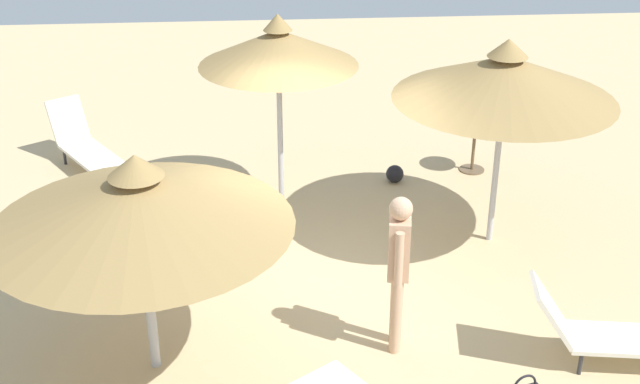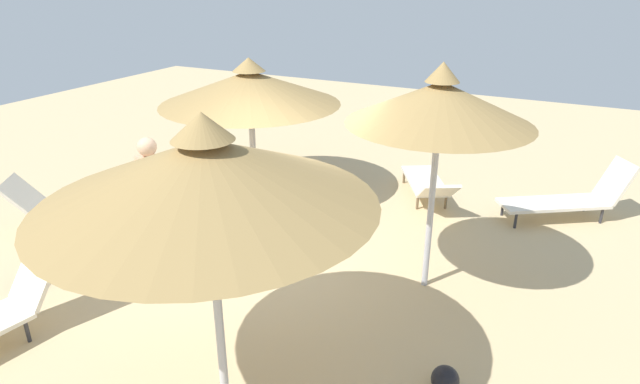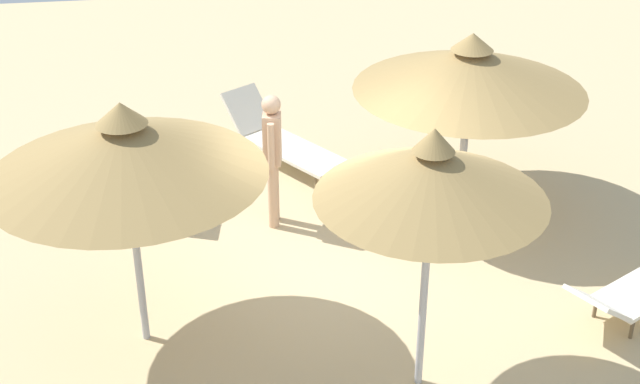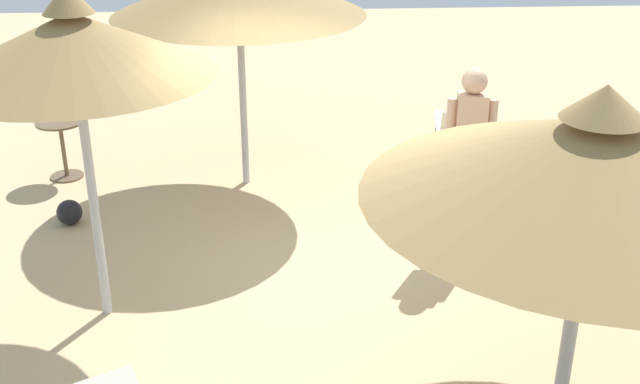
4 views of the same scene
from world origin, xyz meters
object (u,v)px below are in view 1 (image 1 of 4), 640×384
object	(u,v)px
parasol_umbrella_edge	(278,48)
side_table_round	(474,142)
person_standing_far_left	(398,263)
lounge_chair_near_right	(86,217)
parasol_umbrella_near_left	(139,201)
lounge_chair_back	(88,148)
beach_ball	(395,174)
parasol_umbrella_far_right	(505,77)
lounge_chair_front	(609,331)

from	to	relation	value
parasol_umbrella_edge	side_table_round	distance (m)	3.67
person_standing_far_left	lounge_chair_near_right	bearing A→B (deg)	54.66
parasol_umbrella_edge	parasol_umbrella_near_left	xyz separation A→B (m)	(-3.48, 1.43, -0.41)
parasol_umbrella_edge	lounge_chair_back	bearing A→B (deg)	62.99
person_standing_far_left	beach_ball	xyz separation A→B (m)	(4.03, -0.62, -0.91)
lounge_chair_back	beach_ball	distance (m)	4.73
parasol_umbrella_edge	lounge_chair_near_right	bearing A→B (deg)	105.47
lounge_chair_near_right	beach_ball	bearing A→B (deg)	-71.85
parasol_umbrella_far_right	lounge_chair_back	xyz separation A→B (m)	(2.62, 5.64, -1.88)
beach_ball	lounge_chair_near_right	bearing A→B (deg)	108.15
parasol_umbrella_near_left	lounge_chair_near_right	xyz separation A→B (m)	(2.76, 1.15, -1.60)
beach_ball	parasol_umbrella_far_right	bearing A→B (deg)	-151.56
parasol_umbrella_edge	parasol_umbrella_near_left	bearing A→B (deg)	157.60
parasol_umbrella_far_right	parasol_umbrella_near_left	xyz separation A→B (m)	(-2.36, 4.15, -0.32)
parasol_umbrella_edge	beach_ball	size ratio (longest dim) A/B	10.46
person_standing_far_left	side_table_round	bearing A→B (deg)	-23.38
person_standing_far_left	lounge_chair_front	bearing A→B (deg)	-101.31
lounge_chair_near_right	parasol_umbrella_edge	bearing A→B (deg)	-74.53
parasol_umbrella_near_left	beach_ball	size ratio (longest dim) A/B	11.14
lounge_chair_near_right	side_table_round	bearing A→B (deg)	-72.67
parasol_umbrella_near_left	lounge_chair_front	distance (m)	4.96
parasol_umbrella_edge	side_table_round	bearing A→B (deg)	-71.09
side_table_round	lounge_chair_near_right	bearing A→B (deg)	107.33
parasol_umbrella_near_left	person_standing_far_left	distance (m)	2.70
person_standing_far_left	parasol_umbrella_far_right	bearing A→B (deg)	-36.02
parasol_umbrella_far_right	lounge_chair_back	world-z (taller)	parasol_umbrella_far_right
parasol_umbrella_edge	lounge_chair_front	world-z (taller)	parasol_umbrella_edge
lounge_chair_back	lounge_chair_front	bearing A→B (deg)	-130.33
parasol_umbrella_near_left	lounge_chair_near_right	world-z (taller)	parasol_umbrella_near_left
parasol_umbrella_far_right	side_table_round	size ratio (longest dim) A/B	3.91
lounge_chair_front	side_table_round	bearing A→B (deg)	3.29
parasol_umbrella_far_right	lounge_chair_near_right	world-z (taller)	parasol_umbrella_far_right
parasol_umbrella_near_left	side_table_round	size ratio (longest dim) A/B	4.23
parasol_umbrella_near_left	side_table_round	world-z (taller)	parasol_umbrella_near_left
parasol_umbrella_edge	parasol_umbrella_far_right	distance (m)	2.94
person_standing_far_left	lounge_chair_back	bearing A→B (deg)	39.89
parasol_umbrella_edge	side_table_round	size ratio (longest dim) A/B	3.97
parasol_umbrella_far_right	lounge_chair_near_right	distance (m)	5.65
lounge_chair_front	parasol_umbrella_edge	bearing A→B (deg)	40.94
parasol_umbrella_near_left	lounge_chair_back	bearing A→B (deg)	16.71
parasol_umbrella_edge	person_standing_far_left	bearing A→B (deg)	-161.63
lounge_chair_near_right	person_standing_far_left	distance (m)	4.58
lounge_chair_back	side_table_round	size ratio (longest dim) A/B	2.81
parasol_umbrella_far_right	parasol_umbrella_near_left	bearing A→B (deg)	119.60
lounge_chair_back	parasol_umbrella_far_right	bearing A→B (deg)	-114.87
lounge_chair_front	lounge_chair_near_right	bearing A→B (deg)	62.47
parasol_umbrella_edge	person_standing_far_left	world-z (taller)	parasol_umbrella_edge
parasol_umbrella_far_right	person_standing_far_left	size ratio (longest dim) A/B	1.53
parasol_umbrella_far_right	lounge_chair_near_right	bearing A→B (deg)	85.60
parasol_umbrella_near_left	side_table_round	bearing A→B (deg)	-44.49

